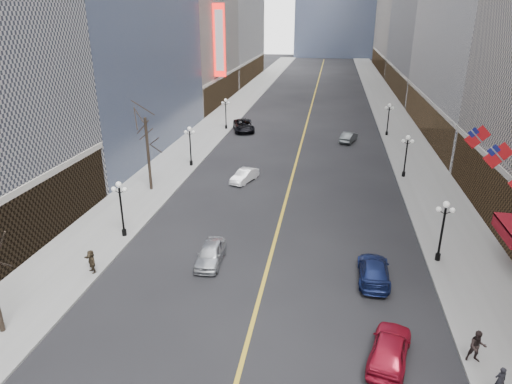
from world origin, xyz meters
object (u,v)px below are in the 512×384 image
(car_nb_near, at_px, (210,253))
(car_nb_mid, at_px, (245,176))
(streetlamp_east_1, at_px, (443,225))
(streetlamp_east_3, at_px, (389,116))
(streetlamp_west_1, at_px, (121,203))
(car_nb_far, at_px, (244,125))
(ped_ne_corner, at_px, (500,381))
(streetlamp_east_2, at_px, (406,152))
(car_sb_mid, at_px, (390,349))
(streetlamp_west_3, at_px, (226,110))
(streetlamp_west_2, at_px, (190,142))
(car_sb_far, at_px, (349,137))
(car_sb_near, at_px, (374,270))

(car_nb_near, bearing_deg, car_nb_mid, 90.38)
(streetlamp_east_1, xyz_separation_m, streetlamp_east_3, (0.00, 36.00, 0.00))
(streetlamp_east_1, bearing_deg, streetlamp_west_1, 180.00)
(streetlamp_east_1, distance_m, streetlamp_west_1, 23.60)
(streetlamp_east_3, height_order, car_nb_mid, streetlamp_east_3)
(car_nb_near, xyz_separation_m, car_nb_far, (-4.92, 38.24, 0.12))
(streetlamp_west_1, relative_size, ped_ne_corner, 3.00)
(streetlamp_east_2, bearing_deg, streetlamp_east_1, -90.00)
(car_nb_mid, bearing_deg, car_sb_mid, -44.77)
(streetlamp_west_3, bearing_deg, streetlamp_west_2, -90.00)
(streetlamp_east_3, height_order, streetlamp_west_3, same)
(streetlamp_west_3, distance_m, car_sb_far, 18.73)
(car_nb_near, xyz_separation_m, car_sb_far, (10.38, 34.45, -0.03))
(streetlamp_east_3, xyz_separation_m, car_sb_far, (-5.50, -4.28, -2.21))
(streetlamp_east_1, xyz_separation_m, car_nb_near, (-15.88, -2.73, -2.17))
(streetlamp_east_3, height_order, car_sb_mid, streetlamp_east_3)
(streetlamp_west_3, xyz_separation_m, ped_ne_corner, (23.85, -48.33, -2.00))
(streetlamp_east_2, xyz_separation_m, car_nb_far, (-20.80, 17.52, -2.06))
(streetlamp_east_3, height_order, streetlamp_west_2, same)
(streetlamp_east_1, bearing_deg, car_sb_near, -146.21)
(streetlamp_east_3, bearing_deg, streetlamp_west_3, 180.00)
(streetlamp_west_3, height_order, car_sb_near, streetlamp_west_3)
(streetlamp_west_2, height_order, car_nb_near, streetlamp_west_2)
(car_nb_mid, bearing_deg, car_nb_near, -68.40)
(streetlamp_west_2, height_order, car_sb_far, streetlamp_west_2)
(car_sb_near, bearing_deg, streetlamp_west_2, -46.90)
(streetlamp_west_2, xyz_separation_m, car_sb_far, (18.10, 13.72, -2.21))
(car_nb_far, relative_size, car_sb_mid, 1.33)
(streetlamp_east_3, distance_m, car_sb_near, 39.47)
(streetlamp_east_1, distance_m, car_nb_near, 16.25)
(car_nb_mid, xyz_separation_m, ped_ne_corner, (16.85, -26.31, 0.25))
(streetlamp_west_3, relative_size, car_sb_far, 1.07)
(car_sb_near, bearing_deg, car_sb_far, -87.40)
(streetlamp_west_3, height_order, car_sb_mid, streetlamp_west_3)
(streetlamp_east_3, distance_m, streetlamp_west_3, 23.60)
(streetlamp_east_2, height_order, car_sb_near, streetlamp_east_2)
(car_sb_mid, height_order, car_sb_far, car_sb_mid)
(streetlamp_east_1, distance_m, streetlamp_west_3, 43.05)
(streetlamp_east_1, height_order, streetlamp_west_1, same)
(streetlamp_east_1, relative_size, car_nb_near, 1.06)
(streetlamp_west_1, bearing_deg, car_nb_mid, 63.41)
(car_nb_near, bearing_deg, streetlamp_east_2, 50.45)
(ped_ne_corner, bearing_deg, streetlamp_east_1, -102.73)
(streetlamp_west_2, relative_size, car_nb_mid, 1.13)
(streetlamp_west_2, bearing_deg, streetlamp_west_1, -90.00)
(streetlamp_east_2, height_order, car_sb_mid, streetlamp_east_2)
(streetlamp_east_2, xyz_separation_m, streetlamp_east_3, (0.00, 18.00, 0.00))
(streetlamp_west_1, distance_m, car_nb_far, 35.69)
(car_nb_far, xyz_separation_m, car_sb_mid, (16.34, -46.31, -0.07))
(car_nb_far, bearing_deg, streetlamp_east_1, -76.00)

